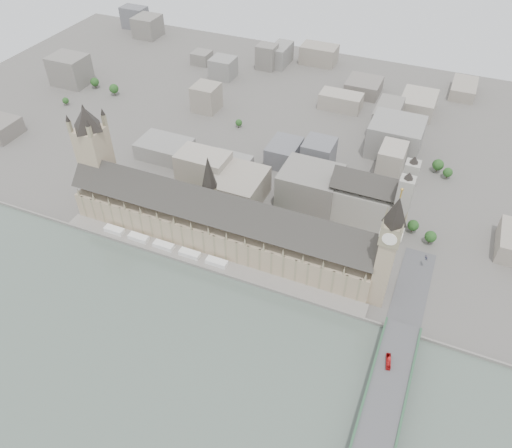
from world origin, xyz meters
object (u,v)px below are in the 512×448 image
at_px(victoria_tower, 95,153).
at_px(westminster_bridge, 380,417).
at_px(car_approach, 426,258).
at_px(elizabeth_tower, 389,245).
at_px(red_bus_north, 388,361).
at_px(palace_of_westminster, 219,222).
at_px(westminster_abbey, 372,200).

distance_m(victoria_tower, westminster_bridge, 309.91).
xyz_separation_m(westminster_bridge, car_approach, (4.40, 144.90, 5.78)).
bearing_deg(westminster_bridge, elizabeth_tower, 104.11).
bearing_deg(car_approach, westminster_bridge, -106.03).
relative_size(elizabeth_tower, red_bus_north, 8.92).
bearing_deg(palace_of_westminster, elizabeth_tower, -4.85).
bearing_deg(red_bus_north, victoria_tower, 153.93).
height_order(victoria_tower, red_bus_north, victoria_tower).
bearing_deg(westminster_bridge, red_bus_north, 95.79).
xyz_separation_m(victoria_tower, westminster_bridge, (284.00, -113.50, -50.08)).
bearing_deg(palace_of_westminster, car_approach, 12.77).
distance_m(palace_of_westminster, red_bus_north, 173.67).
bearing_deg(elizabeth_tower, palace_of_westminster, 175.15).
distance_m(palace_of_westminster, elizabeth_tower, 142.94).
xyz_separation_m(victoria_tower, westminster_abbey, (232.92, 69.00, -30.12)).
bearing_deg(westminster_abbey, palace_of_westminster, -145.83).
bearing_deg(red_bus_north, car_approach, 75.00).
height_order(victoria_tower, westminster_abbey, victoria_tower).
height_order(westminster_abbey, car_approach, westminster_abbey).
distance_m(westminster_bridge, car_approach, 145.08).
xyz_separation_m(palace_of_westminster, victoria_tower, (-122.00, 6.30, 32.50)).
relative_size(westminster_bridge, car_approach, 71.86).
bearing_deg(westminster_bridge, car_approach, 88.26).
distance_m(palace_of_westminster, westminster_bridge, 195.05).
relative_size(elizabeth_tower, westminster_bridge, 0.33).
height_order(palace_of_westminster, victoria_tower, victoria_tower).
height_order(palace_of_westminster, car_approach, palace_of_westminster).
bearing_deg(elizabeth_tower, red_bus_north, -71.00).
height_order(victoria_tower, car_approach, victoria_tower).
bearing_deg(victoria_tower, palace_of_westminster, -2.96).
height_order(westminster_bridge, westminster_abbey, westminster_abbey).
bearing_deg(elizabeth_tower, victoria_tower, 176.04).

